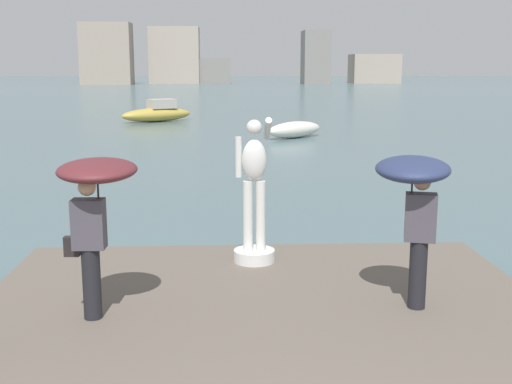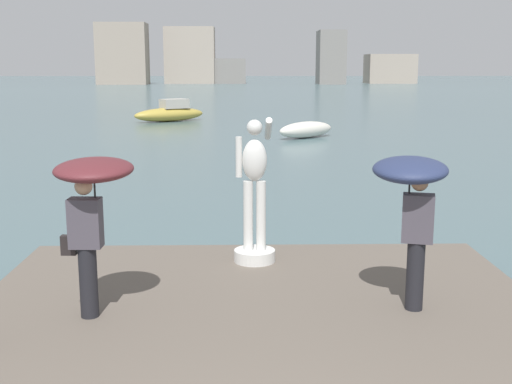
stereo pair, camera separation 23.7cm
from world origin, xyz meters
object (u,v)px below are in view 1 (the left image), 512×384
at_px(boat_near, 157,113).
at_px(boat_far, 295,130).
at_px(statue_white_figure, 254,204).
at_px(onlooker_left, 94,196).
at_px(onlooker_right, 415,191).

bearing_deg(boat_near, boat_far, -51.85).
bearing_deg(statue_white_figure, onlooker_left, -131.82).
relative_size(onlooker_left, boat_near, 0.42).
height_order(statue_white_figure, boat_near, statue_white_figure).
relative_size(onlooker_right, boat_near, 0.42).
bearing_deg(onlooker_left, boat_near, 94.72).
height_order(boat_near, boat_far, boat_near).
relative_size(statue_white_figure, onlooker_right, 1.15).
bearing_deg(onlooker_left, statue_white_figure, 48.18).
bearing_deg(onlooker_right, onlooker_left, -177.32).
distance_m(statue_white_figure, boat_near, 31.56).
height_order(onlooker_left, onlooker_right, onlooker_left).
bearing_deg(boat_near, statue_white_figure, -81.35).
xyz_separation_m(onlooker_right, boat_far, (1.01, 23.48, -1.51)).
bearing_deg(boat_far, onlooker_left, -101.70).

